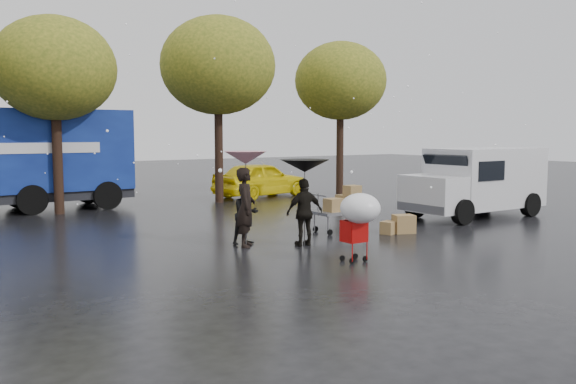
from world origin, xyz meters
TOP-DOWN VIEW (x-y plane):
  - ground at (0.00, 0.00)m, footprint 90.00×90.00m
  - person_pink at (-1.29, 1.45)m, footprint 0.76×0.82m
  - person_middle at (-1.13, 1.70)m, footprint 0.79×0.66m
  - person_black at (-0.06, 0.76)m, footprint 0.99×0.51m
  - umbrella_pink at (-1.29, 1.45)m, footprint 1.01×1.01m
  - umbrella_black at (-0.06, 0.76)m, footprint 1.18×1.18m
  - vendor_cart at (2.04, 1.89)m, footprint 1.52×0.80m
  - shopping_cart at (-0.25, -1.44)m, footprint 0.84×0.84m
  - white_van at (7.55, 1.79)m, footprint 4.91×2.18m
  - blue_truck at (-4.63, 11.42)m, footprint 8.30×2.60m
  - box_ground_near at (3.24, 0.76)m, footprint 0.67×0.61m
  - box_ground_far at (2.81, 0.87)m, footprint 0.52×0.46m
  - yellow_taxi at (4.89, 10.82)m, footprint 4.61×2.60m
  - tree_row at (-0.47, 10.00)m, footprint 21.60×4.40m

SIDE VIEW (x-z plane):
  - ground at x=0.00m, z-range 0.00..0.00m
  - box_ground_far at x=2.81m, z-range 0.00..0.34m
  - box_ground_near at x=3.24m, z-range 0.00..0.49m
  - vendor_cart at x=2.04m, z-range 0.09..1.36m
  - person_middle at x=-1.13m, z-range 0.00..1.48m
  - yellow_taxi at x=4.89m, z-range 0.00..1.48m
  - person_black at x=-0.06m, z-range 0.00..1.62m
  - person_pink at x=-1.29m, z-range 0.00..1.89m
  - shopping_cart at x=-0.25m, z-range 0.33..1.80m
  - white_van at x=7.55m, z-range 0.06..2.26m
  - blue_truck at x=-4.63m, z-range 0.01..3.51m
  - umbrella_black at x=-0.06m, z-range 0.88..2.96m
  - umbrella_pink at x=-1.29m, z-range 0.98..3.25m
  - tree_row at x=-0.47m, z-range 1.46..8.58m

